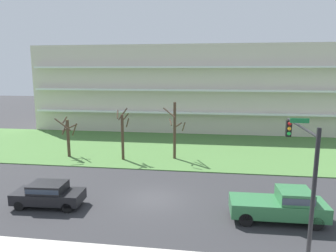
# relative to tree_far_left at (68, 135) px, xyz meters

# --- Properties ---
(ground) EXTENTS (160.00, 160.00, 0.00)m
(ground) POSITION_rel_tree_far_left_xyz_m (10.36, -9.01, -2.27)
(ground) COLOR #2D2D30
(grass_lawn_strip) EXTENTS (80.00, 16.00, 0.08)m
(grass_lawn_strip) POSITION_rel_tree_far_left_xyz_m (10.36, 4.99, -2.23)
(grass_lawn_strip) COLOR #477238
(grass_lawn_strip) RESTS_ON ground
(apartment_building) EXTENTS (43.46, 14.54, 12.19)m
(apartment_building) POSITION_rel_tree_far_left_xyz_m (10.36, 19.79, 3.82)
(apartment_building) COLOR beige
(apartment_building) RESTS_ON ground
(tree_far_left) EXTENTS (2.01, 2.03, 4.13)m
(tree_far_left) POSITION_rel_tree_far_left_xyz_m (0.00, 0.00, 0.00)
(tree_far_left) COLOR #4C3828
(tree_far_left) RESTS_ON ground
(tree_left) EXTENTS (1.34, 1.31, 5.15)m
(tree_left) POSITION_rel_tree_far_left_xyz_m (5.76, -0.26, 0.35)
(tree_left) COLOR #4C3828
(tree_left) RESTS_ON ground
(tree_center) EXTENTS (2.26, 2.25, 5.67)m
(tree_center) POSITION_rel_tree_far_left_xyz_m (10.75, 0.71, 0.73)
(tree_center) COLOR #4C3828
(tree_center) RESTS_ON ground
(pickup_green_near_left) EXTENTS (5.44, 2.10, 1.95)m
(pickup_green_near_left) POSITION_rel_tree_far_left_xyz_m (18.33, -11.00, -1.26)
(pickup_green_near_left) COLOR #2D6B3D
(pickup_green_near_left) RESTS_ON ground
(sedan_black_center_left) EXTENTS (4.49, 2.02, 1.57)m
(sedan_black_center_left) POSITION_rel_tree_far_left_xyz_m (3.89, -11.01, -1.40)
(sedan_black_center_left) COLOR black
(sedan_black_center_left) RESTS_ON ground
(traffic_signal_mast) EXTENTS (0.90, 5.04, 6.40)m
(traffic_signal_mast) POSITION_rel_tree_far_left_xyz_m (18.42, -13.94, 2.09)
(traffic_signal_mast) COLOR black
(traffic_signal_mast) RESTS_ON ground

